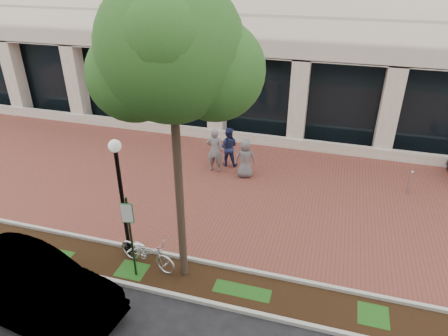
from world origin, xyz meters
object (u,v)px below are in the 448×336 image
(lamppost, at_px, (121,193))
(locked_bicycle, at_px, (147,252))
(street_tree, at_px, (174,59))
(pedestrian_left, at_px, (215,150))
(pedestrian_mid, at_px, (228,147))
(parking_sign, at_px, (130,228))
(pedestrian_right, at_px, (245,159))
(sedan_near_curb, at_px, (28,286))
(bollard, at_px, (410,182))

(lamppost, xyz_separation_m, locked_bicycle, (0.85, -0.40, -1.66))
(lamppost, height_order, street_tree, street_tree)
(lamppost, relative_size, pedestrian_left, 1.97)
(pedestrian_left, bearing_deg, pedestrian_mid, -121.97)
(parking_sign, bearing_deg, locked_bicycle, 55.66)
(street_tree, height_order, pedestrian_left, street_tree)
(parking_sign, distance_m, pedestrian_mid, 7.53)
(pedestrian_right, xyz_separation_m, sedan_near_curb, (-3.61, -8.55, -0.02))
(parking_sign, height_order, pedestrian_left, parking_sign)
(pedestrian_left, relative_size, pedestrian_right, 1.17)
(street_tree, xyz_separation_m, locked_bicycle, (-1.19, -0.04, -5.70))
(pedestrian_mid, distance_m, pedestrian_right, 1.26)
(pedestrian_left, height_order, pedestrian_right, pedestrian_left)
(parking_sign, bearing_deg, bollard, 27.72)
(pedestrian_left, height_order, bollard, pedestrian_left)
(pedestrian_left, bearing_deg, pedestrian_right, 172.56)
(parking_sign, relative_size, pedestrian_left, 1.37)
(parking_sign, bearing_deg, street_tree, 6.98)
(pedestrian_right, relative_size, sedan_near_curb, 0.34)
(street_tree, xyz_separation_m, sedan_near_curb, (-3.34, -2.43, -5.41))
(pedestrian_right, bearing_deg, street_tree, 72.53)
(lamppost, xyz_separation_m, pedestrian_right, (2.31, 5.76, -1.35))
(lamppost, distance_m, pedestrian_left, 6.10)
(lamppost, distance_m, sedan_near_curb, 3.37)
(lamppost, height_order, pedestrian_left, lamppost)
(parking_sign, distance_m, pedestrian_left, 6.82)
(street_tree, relative_size, pedestrian_right, 4.83)
(parking_sign, relative_size, pedestrian_right, 1.59)
(parking_sign, bearing_deg, pedestrian_left, 74.17)
(locked_bicycle, height_order, pedestrian_right, pedestrian_right)
(pedestrian_left, distance_m, bollard, 7.82)
(lamppost, distance_m, bollard, 10.85)
(parking_sign, relative_size, locked_bicycle, 1.33)
(street_tree, relative_size, pedestrian_left, 4.14)
(pedestrian_mid, height_order, sedan_near_curb, pedestrian_mid)
(pedestrian_mid, relative_size, sedan_near_curb, 0.35)
(locked_bicycle, distance_m, pedestrian_right, 6.34)
(locked_bicycle, relative_size, pedestrian_right, 1.19)
(locked_bicycle, distance_m, bollard, 10.29)
(lamppost, bearing_deg, locked_bicycle, -25.29)
(locked_bicycle, relative_size, pedestrian_mid, 1.14)
(pedestrian_mid, height_order, pedestrian_right, pedestrian_mid)
(bollard, bearing_deg, pedestrian_left, -177.86)
(parking_sign, bearing_deg, sedan_near_curb, -149.20)
(pedestrian_left, distance_m, sedan_near_curb, 8.98)
(parking_sign, xyz_separation_m, pedestrian_right, (1.64, 6.64, -0.84))
(locked_bicycle, xyz_separation_m, pedestrian_mid, (0.50, 6.98, 0.36))
(parking_sign, xyz_separation_m, pedestrian_left, (0.28, 6.78, -0.70))
(parking_sign, distance_m, pedestrian_right, 6.89)
(pedestrian_left, height_order, pedestrian_mid, pedestrian_left)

